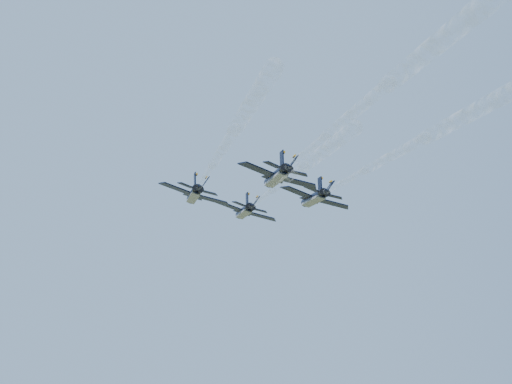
{
  "coord_description": "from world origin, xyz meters",
  "views": [
    {
      "loc": [
        5.15,
        -116.07,
        79.98
      ],
      "look_at": [
        -0.43,
        1.52,
        105.39
      ],
      "focal_mm": 50.0,
      "sensor_mm": 36.0,
      "label": 1
    }
  ],
  "objects_px": {
    "jet_left": "(194,195)",
    "jet_right": "(314,198)",
    "jet_slot": "(277,177)",
    "jet_lead": "(244,212)"
  },
  "relations": [
    {
      "from": "jet_lead",
      "to": "jet_slot",
      "type": "xyz_separation_m",
      "value": [
        6.55,
        -27.68,
        0.0
      ]
    },
    {
      "from": "jet_slot",
      "to": "jet_left",
      "type": "bearing_deg",
      "value": 125.17
    },
    {
      "from": "jet_left",
      "to": "jet_right",
      "type": "distance_m",
      "value": 20.25
    },
    {
      "from": "jet_lead",
      "to": "jet_right",
      "type": "relative_size",
      "value": 1.0
    },
    {
      "from": "jet_right",
      "to": "jet_slot",
      "type": "bearing_deg",
      "value": -123.52
    },
    {
      "from": "jet_slot",
      "to": "jet_right",
      "type": "bearing_deg",
      "value": 56.48
    },
    {
      "from": "jet_lead",
      "to": "jet_slot",
      "type": "bearing_deg",
      "value": -89.94
    },
    {
      "from": "jet_right",
      "to": "jet_slot",
      "type": "distance_m",
      "value": 17.27
    },
    {
      "from": "jet_lead",
      "to": "jet_left",
      "type": "bearing_deg",
      "value": -128.82
    },
    {
      "from": "jet_left",
      "to": "jet_right",
      "type": "bearing_deg",
      "value": -2.22
    }
  ]
}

